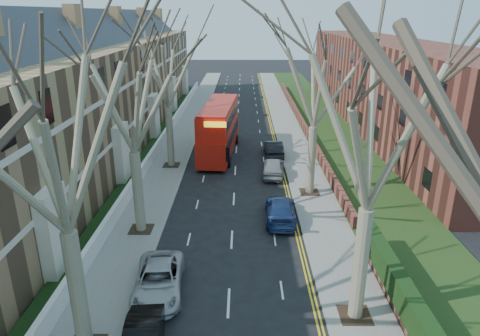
{
  "coord_description": "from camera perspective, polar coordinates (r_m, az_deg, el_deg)",
  "views": [
    {
      "loc": [
        0.66,
        -7.79,
        12.89
      ],
      "look_at": [
        0.46,
        20.34,
        2.65
      ],
      "focal_mm": 32.0,
      "sensor_mm": 36.0,
      "label": 1
    }
  ],
  "objects": [
    {
      "name": "pavement_left",
      "position": [
        48.97,
        -7.44,
        4.64
      ],
      "size": [
        3.0,
        102.0,
        0.12
      ],
      "primitive_type": "cube",
      "color": "slate",
      "rests_on": "ground"
    },
    {
      "name": "pavement_right",
      "position": [
        48.81,
        6.7,
        4.62
      ],
      "size": [
        3.0,
        102.0,
        0.12
      ],
      "primitive_type": "cube",
      "color": "slate",
      "rests_on": "ground"
    },
    {
      "name": "terrace_left",
      "position": [
        41.99,
        -19.75,
        8.74
      ],
      "size": [
        9.7,
        78.0,
        13.6
      ],
      "color": "#8F6B48",
      "rests_on": "ground"
    },
    {
      "name": "flats_right",
      "position": [
        54.07,
        18.84,
        10.54
      ],
      "size": [
        13.97,
        54.0,
        10.0
      ],
      "color": "brown",
      "rests_on": "ground"
    },
    {
      "name": "front_wall_left",
      "position": [
        41.52,
        -11.16,
        2.42
      ],
      "size": [
        0.3,
        78.0,
        1.0
      ],
      "color": "white",
      "rests_on": "ground"
    },
    {
      "name": "grass_verge_right",
      "position": [
        49.48,
        11.91,
        4.64
      ],
      "size": [
        6.0,
        102.0,
        0.06
      ],
      "color": "#233A15",
      "rests_on": "ground"
    },
    {
      "name": "tree_left_mid",
      "position": [
        15.54,
        -23.89,
        5.89
      ],
      "size": [
        10.5,
        10.5,
        14.71
      ],
      "color": "#6F654F",
      "rests_on": "ground"
    },
    {
      "name": "tree_left_far",
      "position": [
        24.89,
        -14.67,
        10.93
      ],
      "size": [
        10.15,
        10.15,
        14.22
      ],
      "color": "#6F654F",
      "rests_on": "ground"
    },
    {
      "name": "tree_left_dist",
      "position": [
        36.5,
        -9.94,
        14.47
      ],
      "size": [
        10.5,
        10.5,
        14.71
      ],
      "color": "#6F654F",
      "rests_on": "ground"
    },
    {
      "name": "tree_right_mid",
      "position": [
        16.9,
        17.91,
        7.65
      ],
      "size": [
        10.5,
        10.5,
        14.71
      ],
      "color": "#6F654F",
      "rests_on": "ground"
    },
    {
      "name": "tree_right_far",
      "position": [
        30.43,
        10.2,
        12.81
      ],
      "size": [
        10.15,
        10.15,
        14.22
      ],
      "color": "#6F654F",
      "rests_on": "ground"
    },
    {
      "name": "double_decker_bus",
      "position": [
        40.91,
        -2.79,
        5.05
      ],
      "size": [
        3.56,
        11.64,
        4.78
      ],
      "rotation": [
        0.0,
        0.0,
        3.06
      ],
      "color": "#B2170C",
      "rests_on": "ground"
    },
    {
      "name": "car_left_far",
      "position": [
        21.77,
        -10.81,
        -14.51
      ],
      "size": [
        2.66,
        5.11,
        1.37
      ],
      "primitive_type": "imported",
      "rotation": [
        0.0,
        0.0,
        0.08
      ],
      "color": "#ABAAB0",
      "rests_on": "ground"
    },
    {
      "name": "car_right_near",
      "position": [
        28.31,
        5.4,
        -5.59
      ],
      "size": [
        2.23,
        4.97,
        1.42
      ],
      "primitive_type": "imported",
      "rotation": [
        0.0,
        0.0,
        3.09
      ],
      "color": "navy",
      "rests_on": "ground"
    },
    {
      "name": "car_right_mid",
      "position": [
        35.86,
        4.49,
        0.15
      ],
      "size": [
        2.19,
        4.58,
        1.51
      ],
      "primitive_type": "imported",
      "rotation": [
        0.0,
        0.0,
        3.05
      ],
      "color": "gray",
      "rests_on": "ground"
    },
    {
      "name": "car_right_far",
      "position": [
        40.86,
        4.48,
        2.64
      ],
      "size": [
        1.75,
        4.57,
        1.49
      ],
      "primitive_type": "imported",
      "rotation": [
        0.0,
        0.0,
        3.18
      ],
      "color": "black",
      "rests_on": "ground"
    }
  ]
}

